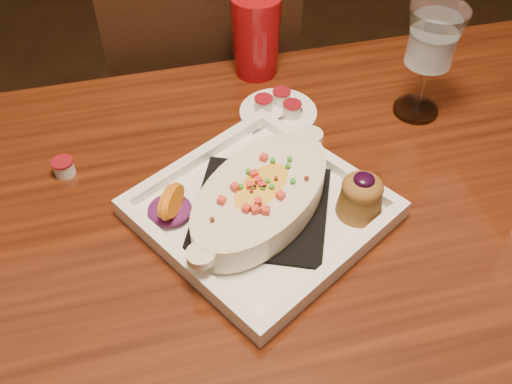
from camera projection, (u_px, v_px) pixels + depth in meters
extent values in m
cube|color=#65250E|center=(270.00, 242.00, 0.84)|extent=(1.50, 0.90, 0.04)
cylinder|color=black|center=(480.00, 175.00, 1.47)|extent=(0.07, 0.07, 0.71)
cube|color=black|center=(199.00, 108.00, 1.51)|extent=(0.42, 0.42, 0.04)
cylinder|color=black|center=(247.00, 124.00, 1.82)|extent=(0.04, 0.04, 0.45)
cylinder|color=black|center=(140.00, 142.00, 1.76)|extent=(0.04, 0.04, 0.45)
cylinder|color=black|center=(276.00, 200.00, 1.59)|extent=(0.04, 0.04, 0.45)
cylinder|color=black|center=(154.00, 223.00, 1.53)|extent=(0.04, 0.04, 0.45)
cube|color=black|center=(207.00, 68.00, 1.20)|extent=(0.40, 0.03, 0.46)
cube|color=white|center=(261.00, 213.00, 0.84)|extent=(0.42, 0.42, 0.01)
cube|color=black|center=(261.00, 209.00, 0.84)|extent=(0.25, 0.25, 0.01)
ellipsoid|color=yellow|center=(261.00, 196.00, 0.82)|extent=(0.25, 0.25, 0.04)
ellipsoid|color=#631655|center=(170.00, 210.00, 0.83)|extent=(0.07, 0.07, 0.02)
cone|color=brown|center=(360.00, 199.00, 0.82)|extent=(0.07, 0.07, 0.05)
ellipsoid|color=brown|center=(363.00, 187.00, 0.80)|extent=(0.06, 0.06, 0.03)
ellipsoid|color=black|center=(364.00, 180.00, 0.79)|extent=(0.03, 0.03, 0.01)
cylinder|color=silver|center=(415.00, 109.00, 1.02)|extent=(0.08, 0.08, 0.01)
cylinder|color=silver|center=(421.00, 88.00, 0.98)|extent=(0.01, 0.01, 0.09)
cone|color=silver|center=(433.00, 38.00, 0.91)|extent=(0.10, 0.10, 0.10)
cylinder|color=white|center=(278.00, 113.00, 1.01)|extent=(0.14, 0.14, 0.01)
cylinder|color=silver|center=(264.00, 104.00, 1.00)|extent=(0.03, 0.03, 0.02)
cylinder|color=maroon|center=(264.00, 99.00, 0.99)|extent=(0.03, 0.03, 0.00)
cylinder|color=silver|center=(281.00, 97.00, 1.01)|extent=(0.03, 0.03, 0.02)
cylinder|color=maroon|center=(282.00, 92.00, 1.00)|extent=(0.03, 0.03, 0.00)
cylinder|color=silver|center=(292.00, 110.00, 0.99)|extent=(0.03, 0.03, 0.02)
cylinder|color=maroon|center=(292.00, 104.00, 0.98)|extent=(0.03, 0.03, 0.00)
cylinder|color=silver|center=(64.00, 168.00, 0.90)|extent=(0.03, 0.03, 0.02)
cylinder|color=maroon|center=(62.00, 162.00, 0.89)|extent=(0.03, 0.03, 0.00)
cone|color=#9E0B11|center=(256.00, 36.00, 1.05)|extent=(0.09, 0.09, 0.16)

